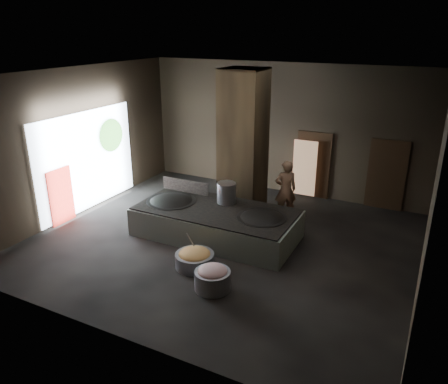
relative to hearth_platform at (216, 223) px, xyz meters
The scene contains 28 objects.
floor 0.58m from the hearth_platform, 28.95° to the right, with size 10.00×9.00×0.10m, color black.
ceiling 4.17m from the hearth_platform, 28.95° to the right, with size 10.00×9.00×0.10m, color black.
back_wall 4.76m from the hearth_platform, 85.74° to the left, with size 10.00×0.10×4.50m, color black.
front_wall 5.09m from the hearth_platform, 86.06° to the right, with size 10.00×0.10×4.50m, color black.
left_wall 5.08m from the hearth_platform, behind, with size 0.10×9.00×4.50m, color black.
right_wall 5.69m from the hearth_platform, ahead, with size 0.10×9.00×4.50m, color black.
pillar 2.53m from the hearth_platform, 89.15° to the left, with size 1.20×1.20×4.50m, color black.
hearth_platform is the anchor object (origin of this frame).
platform_cap 0.42m from the hearth_platform, ahead, with size 4.41×2.12×0.03m, color black.
wok_left 1.49m from the hearth_platform, behind, with size 1.42×1.42×0.39m, color black.
wok_left_rim 1.51m from the hearth_platform, behind, with size 1.45×1.45×0.05m, color black.
wok_right 1.40m from the hearth_platform, ahead, with size 1.32×1.32×0.37m, color black.
wok_right_rim 1.42m from the hearth_platform, ahead, with size 1.35×1.35×0.05m, color black.
stock_pot 0.92m from the hearth_platform, 84.81° to the left, with size 0.55×0.55×0.59m, color #9C9EA3.
splash_guard 1.75m from the hearth_platform, 152.65° to the left, with size 1.57×0.06×0.39m, color black.
cook 2.52m from the hearth_platform, 58.21° to the left, with size 0.67×0.43×1.84m, color #9C6D4F.
veg_basin 1.80m from the hearth_platform, 79.41° to the right, with size 0.97×0.97×0.36m, color gray.
veg_fill 1.79m from the hearth_platform, 79.41° to the right, with size 0.79×0.79×0.24m, color #ABAD53.
ladle 1.63m from the hearth_platform, 83.66° to the right, with size 0.03×0.03×0.76m, color #9C9EA3.
meat_basin 2.70m from the hearth_platform, 63.88° to the right, with size 0.82×0.82×0.45m, color gray.
meat_fill 2.69m from the hearth_platform, 63.88° to the right, with size 0.68×0.68×0.26m, color #C3757A.
doorway_near 4.59m from the hearth_platform, 70.34° to the left, with size 1.18×0.08×2.38m, color black.
doorway_near_glow 4.31m from the hearth_platform, 72.41° to the left, with size 0.82×0.04×1.93m, color #8C6647.
doorway_far 5.84m from the hearth_platform, 47.41° to the left, with size 1.18×0.08×2.38m, color black.
doorway_far_glow 5.92m from the hearth_platform, 47.71° to the left, with size 0.75×0.04×1.77m, color #8C6647.
left_opening 4.78m from the hearth_platform, behind, with size 0.04×4.20×3.10m, color white.
pavilion_sliver 4.75m from the hearth_platform, 164.30° to the right, with size 0.05×0.90×1.70m, color maroon.
tree_silhouette 5.00m from the hearth_platform, 166.10° to the left, with size 0.28×1.10×1.10m, color #194714.
Camera 1 is at (4.93, -9.71, 5.59)m, focal length 35.00 mm.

